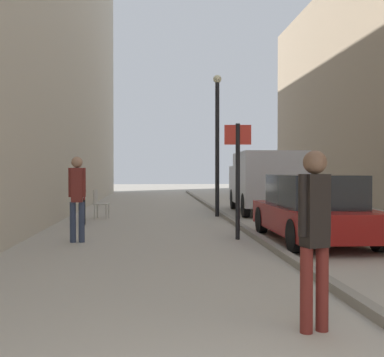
{
  "coord_description": "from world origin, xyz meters",
  "views": [
    {
      "loc": [
        -0.73,
        -1.46,
        1.55
      ],
      "look_at": [
        0.37,
        12.22,
        1.31
      ],
      "focal_mm": 43.88,
      "sensor_mm": 36.0,
      "label": 1
    }
  ],
  "objects_px": {
    "pedestrian_main_foreground": "(77,193)",
    "street_sign_post": "(238,171)",
    "delivery_van": "(265,180)",
    "cafe_chair_near_window": "(99,202)",
    "parked_car": "(313,209)",
    "pedestrian_mid_block": "(315,227)",
    "bicycle_leaning": "(84,210)",
    "lamp_post": "(217,136)"
  },
  "relations": [
    {
      "from": "lamp_post",
      "to": "cafe_chair_near_window",
      "type": "height_order",
      "value": "lamp_post"
    },
    {
      "from": "pedestrian_main_foreground",
      "to": "delivery_van",
      "type": "bearing_deg",
      "value": 45.62
    },
    {
      "from": "lamp_post",
      "to": "cafe_chair_near_window",
      "type": "distance_m",
      "value": 4.48
    },
    {
      "from": "parked_car",
      "to": "delivery_van",
      "type": "bearing_deg",
      "value": 85.77
    },
    {
      "from": "cafe_chair_near_window",
      "to": "pedestrian_main_foreground",
      "type": "bearing_deg",
      "value": 8.8
    },
    {
      "from": "parked_car",
      "to": "cafe_chair_near_window",
      "type": "relative_size",
      "value": 4.48
    },
    {
      "from": "street_sign_post",
      "to": "bicycle_leaning",
      "type": "xyz_separation_m",
      "value": [
        -3.92,
        3.59,
        -1.16
      ]
    },
    {
      "from": "street_sign_post",
      "to": "bicycle_leaning",
      "type": "bearing_deg",
      "value": -38.2
    },
    {
      "from": "pedestrian_mid_block",
      "to": "bicycle_leaning",
      "type": "relative_size",
      "value": 0.99
    },
    {
      "from": "pedestrian_main_foreground",
      "to": "delivery_van",
      "type": "relative_size",
      "value": 0.37
    },
    {
      "from": "pedestrian_main_foreground",
      "to": "street_sign_post",
      "type": "height_order",
      "value": "street_sign_post"
    },
    {
      "from": "pedestrian_main_foreground",
      "to": "pedestrian_mid_block",
      "type": "height_order",
      "value": "pedestrian_main_foreground"
    },
    {
      "from": "parked_car",
      "to": "cafe_chair_near_window",
      "type": "xyz_separation_m",
      "value": [
        -5.24,
        5.22,
        -0.17
      ]
    },
    {
      "from": "street_sign_post",
      "to": "bicycle_leaning",
      "type": "distance_m",
      "value": 5.44
    },
    {
      "from": "pedestrian_main_foreground",
      "to": "lamp_post",
      "type": "xyz_separation_m",
      "value": [
        3.77,
        5.41,
        1.66
      ]
    },
    {
      "from": "delivery_van",
      "to": "cafe_chair_near_window",
      "type": "distance_m",
      "value": 6.05
    },
    {
      "from": "pedestrian_main_foreground",
      "to": "bicycle_leaning",
      "type": "bearing_deg",
      "value": 92.55
    },
    {
      "from": "bicycle_leaning",
      "to": "cafe_chair_near_window",
      "type": "height_order",
      "value": "bicycle_leaning"
    },
    {
      "from": "parked_car",
      "to": "lamp_post",
      "type": "xyz_separation_m",
      "value": [
        -1.35,
        5.64,
        2.01
      ]
    },
    {
      "from": "pedestrian_main_foreground",
      "to": "pedestrian_mid_block",
      "type": "bearing_deg",
      "value": -65.11
    },
    {
      "from": "pedestrian_main_foreground",
      "to": "lamp_post",
      "type": "bearing_deg",
      "value": 51.58
    },
    {
      "from": "lamp_post",
      "to": "cafe_chair_near_window",
      "type": "xyz_separation_m",
      "value": [
        -3.89,
        -0.42,
        -2.18
      ]
    },
    {
      "from": "lamp_post",
      "to": "pedestrian_mid_block",
      "type": "bearing_deg",
      "value": -92.96
    },
    {
      "from": "pedestrian_main_foreground",
      "to": "street_sign_post",
      "type": "relative_size",
      "value": 0.71
    },
    {
      "from": "pedestrian_mid_block",
      "to": "delivery_van",
      "type": "height_order",
      "value": "delivery_van"
    },
    {
      "from": "street_sign_post",
      "to": "lamp_post",
      "type": "height_order",
      "value": "lamp_post"
    },
    {
      "from": "pedestrian_main_foreground",
      "to": "cafe_chair_near_window",
      "type": "xyz_separation_m",
      "value": [
        -0.12,
        5.0,
        -0.52
      ]
    },
    {
      "from": "street_sign_post",
      "to": "cafe_chair_near_window",
      "type": "xyz_separation_m",
      "value": [
        -3.64,
        4.85,
        -1.0
      ]
    },
    {
      "from": "pedestrian_main_foreground",
      "to": "bicycle_leaning",
      "type": "height_order",
      "value": "pedestrian_main_foreground"
    },
    {
      "from": "pedestrian_main_foreground",
      "to": "cafe_chair_near_window",
      "type": "distance_m",
      "value": 5.02
    },
    {
      "from": "pedestrian_main_foreground",
      "to": "pedestrian_mid_block",
      "type": "relative_size",
      "value": 1.06
    },
    {
      "from": "cafe_chair_near_window",
      "to": "street_sign_post",
      "type": "bearing_deg",
      "value": 44.32
    },
    {
      "from": "pedestrian_mid_block",
      "to": "delivery_van",
      "type": "distance_m",
      "value": 12.71
    },
    {
      "from": "pedestrian_mid_block",
      "to": "lamp_post",
      "type": "distance_m",
      "value": 11.44
    },
    {
      "from": "street_sign_post",
      "to": "cafe_chair_near_window",
      "type": "distance_m",
      "value": 6.15
    },
    {
      "from": "bicycle_leaning",
      "to": "street_sign_post",
      "type": "bearing_deg",
      "value": -50.91
    },
    {
      "from": "delivery_van",
      "to": "parked_car",
      "type": "relative_size",
      "value": 1.2
    },
    {
      "from": "parked_car",
      "to": "lamp_post",
      "type": "relative_size",
      "value": 0.89
    },
    {
      "from": "pedestrian_mid_block",
      "to": "lamp_post",
      "type": "relative_size",
      "value": 0.37
    },
    {
      "from": "delivery_van",
      "to": "bicycle_leaning",
      "type": "xyz_separation_m",
      "value": [
        -6.08,
        -2.85,
        -0.81
      ]
    },
    {
      "from": "pedestrian_main_foreground",
      "to": "pedestrian_mid_block",
      "type": "distance_m",
      "value": 6.69
    },
    {
      "from": "pedestrian_mid_block",
      "to": "bicycle_leaning",
      "type": "bearing_deg",
      "value": 96.3
    }
  ]
}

